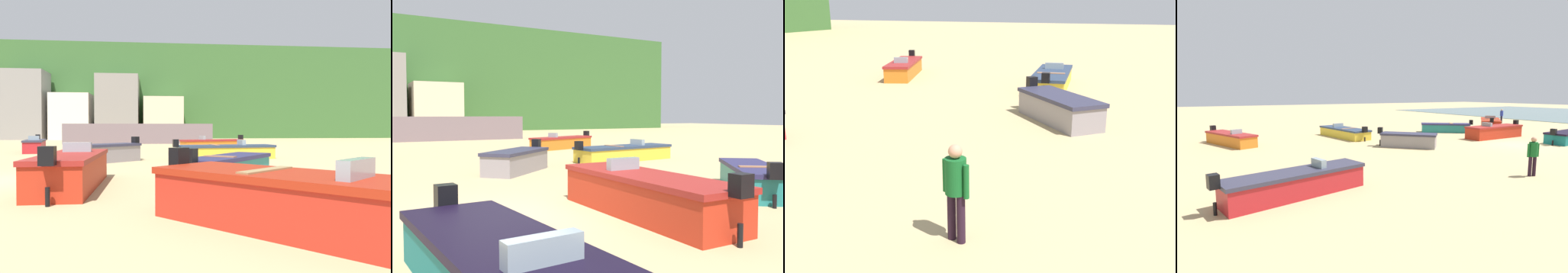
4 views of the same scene
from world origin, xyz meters
TOP-DOWN VIEW (x-y plane):
  - boat_yellow_4 at (8.77, 8.34)m, footprint 5.51×2.13m
  - boat_grey_5 at (2.69, 6.76)m, footprint 3.37×3.28m
  - boat_orange_6 at (9.27, 16.33)m, footprint 4.97×2.79m
  - beach_walker_distant at (-5.51, 6.65)m, footprint 0.43×0.53m

SIDE VIEW (x-z plane):
  - boat_yellow_4 at x=8.77m, z-range -0.15..0.90m
  - boat_orange_6 at x=9.27m, z-range -0.15..0.97m
  - boat_grey_5 at x=2.69m, z-range -0.15..1.05m
  - beach_walker_distant at x=-5.51m, z-range 0.14..1.76m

